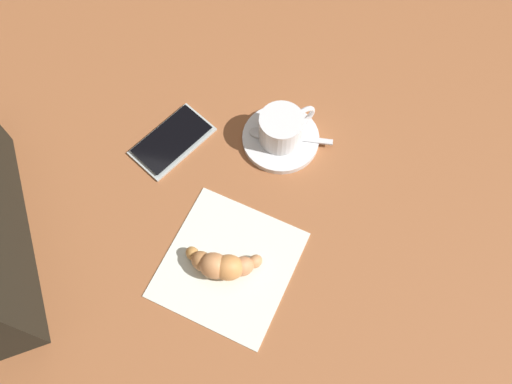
{
  "coord_description": "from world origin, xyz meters",
  "views": [
    {
      "loc": [
        0.33,
        0.05,
        0.72
      ],
      "look_at": [
        0.02,
        -0.01,
        0.03
      ],
      "focal_mm": 35.79,
      "sensor_mm": 36.0,
      "label": 1
    }
  ],
  "objects_px": {
    "espresso_cup": "(282,128)",
    "croissant": "(222,265)",
    "sugar_packet": "(287,121)",
    "teaspoon": "(277,135)",
    "cell_phone": "(172,140)",
    "napkin": "(229,264)",
    "saucer": "(281,139)"
  },
  "relations": [
    {
      "from": "teaspoon",
      "to": "sugar_packet",
      "type": "distance_m",
      "value": 0.03
    },
    {
      "from": "saucer",
      "to": "croissant",
      "type": "relative_size",
      "value": 1.04
    },
    {
      "from": "croissant",
      "to": "cell_phone",
      "type": "height_order",
      "value": "croissant"
    },
    {
      "from": "teaspoon",
      "to": "napkin",
      "type": "distance_m",
      "value": 0.22
    },
    {
      "from": "espresso_cup",
      "to": "saucer",
      "type": "bearing_deg",
      "value": -35.7
    },
    {
      "from": "saucer",
      "to": "teaspoon",
      "type": "xyz_separation_m",
      "value": [
        -0.0,
        -0.01,
        0.01
      ]
    },
    {
      "from": "croissant",
      "to": "saucer",
      "type": "bearing_deg",
      "value": 168.17
    },
    {
      "from": "napkin",
      "to": "croissant",
      "type": "xyz_separation_m",
      "value": [
        0.01,
        -0.01,
        0.02
      ]
    },
    {
      "from": "espresso_cup",
      "to": "croissant",
      "type": "xyz_separation_m",
      "value": [
        0.23,
        -0.05,
        -0.01
      ]
    },
    {
      "from": "teaspoon",
      "to": "napkin",
      "type": "xyz_separation_m",
      "value": [
        0.22,
        -0.04,
        -0.01
      ]
    },
    {
      "from": "cell_phone",
      "to": "teaspoon",
      "type": "bearing_deg",
      "value": 101.57
    },
    {
      "from": "teaspoon",
      "to": "cell_phone",
      "type": "xyz_separation_m",
      "value": [
        0.03,
        -0.17,
        -0.01
      ]
    },
    {
      "from": "cell_phone",
      "to": "napkin",
      "type": "bearing_deg",
      "value": 35.2
    },
    {
      "from": "sugar_packet",
      "to": "croissant",
      "type": "xyz_separation_m",
      "value": [
        0.26,
        -0.05,
        0.01
      ]
    },
    {
      "from": "sugar_packet",
      "to": "cell_phone",
      "type": "xyz_separation_m",
      "value": [
        0.06,
        -0.18,
        -0.01
      ]
    },
    {
      "from": "espresso_cup",
      "to": "napkin",
      "type": "distance_m",
      "value": 0.23
    },
    {
      "from": "saucer",
      "to": "napkin",
      "type": "height_order",
      "value": "saucer"
    },
    {
      "from": "saucer",
      "to": "teaspoon",
      "type": "relative_size",
      "value": 0.92
    },
    {
      "from": "espresso_cup",
      "to": "croissant",
      "type": "relative_size",
      "value": 0.71
    },
    {
      "from": "espresso_cup",
      "to": "cell_phone",
      "type": "xyz_separation_m",
      "value": [
        0.04,
        -0.17,
        -0.03
      ]
    },
    {
      "from": "saucer",
      "to": "espresso_cup",
      "type": "distance_m",
      "value": 0.03
    },
    {
      "from": "saucer",
      "to": "espresso_cup",
      "type": "bearing_deg",
      "value": 144.3
    },
    {
      "from": "teaspoon",
      "to": "sugar_packet",
      "type": "relative_size",
      "value": 2.24
    },
    {
      "from": "croissant",
      "to": "sugar_packet",
      "type": "bearing_deg",
      "value": 168.42
    },
    {
      "from": "espresso_cup",
      "to": "sugar_packet",
      "type": "xyz_separation_m",
      "value": [
        -0.03,
        0.0,
        -0.02
      ]
    },
    {
      "from": "saucer",
      "to": "napkin",
      "type": "relative_size",
      "value": 0.66
    },
    {
      "from": "saucer",
      "to": "cell_phone",
      "type": "bearing_deg",
      "value": -78.87
    },
    {
      "from": "espresso_cup",
      "to": "sugar_packet",
      "type": "relative_size",
      "value": 1.41
    },
    {
      "from": "napkin",
      "to": "cell_phone",
      "type": "bearing_deg",
      "value": -144.8
    },
    {
      "from": "napkin",
      "to": "croissant",
      "type": "distance_m",
      "value": 0.02
    },
    {
      "from": "croissant",
      "to": "cell_phone",
      "type": "bearing_deg",
      "value": -147.49
    },
    {
      "from": "teaspoon",
      "to": "cell_phone",
      "type": "height_order",
      "value": "teaspoon"
    }
  ]
}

